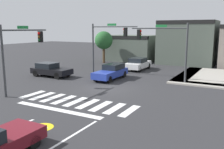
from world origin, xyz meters
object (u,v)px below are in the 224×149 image
(traffic_signal_northeast, at_px, (164,42))
(traffic_signal_northwest, at_px, (107,39))
(car_white, at_px, (138,64))
(roadside_tree, at_px, (104,41))
(traffic_signal_southwest, at_px, (21,46))
(car_blue, at_px, (111,72))
(car_black, at_px, (51,70))

(traffic_signal_northeast, height_order, traffic_signal_northwest, traffic_signal_northwest)
(traffic_signal_northeast, height_order, car_white, traffic_signal_northeast)
(traffic_signal_northwest, xyz_separation_m, car_white, (1.88, 4.46, -3.22))
(traffic_signal_northwest, bearing_deg, roadside_tree, 122.91)
(traffic_signal_northwest, bearing_deg, car_white, 67.18)
(traffic_signal_northwest, distance_m, traffic_signal_southwest, 10.52)
(traffic_signal_northeast, distance_m, traffic_signal_southwest, 12.84)
(traffic_signal_northwest, distance_m, roadside_tree, 9.47)
(car_blue, bearing_deg, traffic_signal_southwest, -25.11)
(traffic_signal_northeast, bearing_deg, car_white, -48.05)
(car_white, xyz_separation_m, roadside_tree, (-7.01, 3.47, 2.59))
(traffic_signal_northeast, height_order, roadside_tree, traffic_signal_northeast)
(car_black, distance_m, car_blue, 6.74)
(traffic_signal_northwest, xyz_separation_m, car_black, (-4.74, -4.17, -3.25))
(traffic_signal_northeast, xyz_separation_m, car_blue, (-5.09, -1.23, -3.13))
(roadside_tree, bearing_deg, traffic_signal_southwest, -80.42)
(car_black, distance_m, roadside_tree, 12.39)
(traffic_signal_northwest, relative_size, car_black, 1.29)
(traffic_signal_southwest, distance_m, car_white, 15.58)
(traffic_signal_southwest, bearing_deg, traffic_signal_northeast, -43.65)
(traffic_signal_northeast, height_order, car_blue, traffic_signal_northeast)
(traffic_signal_northwest, distance_m, car_blue, 4.30)
(traffic_signal_southwest, relative_size, car_blue, 1.14)
(car_blue, bearing_deg, roadside_tree, -146.06)
(traffic_signal_northeast, height_order, traffic_signal_southwest, traffic_signal_northeast)
(traffic_signal_northwest, xyz_separation_m, roadside_tree, (-5.13, 7.93, -0.64))
(car_black, bearing_deg, traffic_signal_northeast, 15.23)
(traffic_signal_northwest, relative_size, car_white, 1.25)
(traffic_signal_northwest, relative_size, traffic_signal_southwest, 1.05)
(roadside_tree, bearing_deg, car_black, -88.13)
(car_white, bearing_deg, car_blue, -1.31)
(traffic_signal_northwest, xyz_separation_m, traffic_signal_southwest, (-2.05, -10.32, -0.25))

